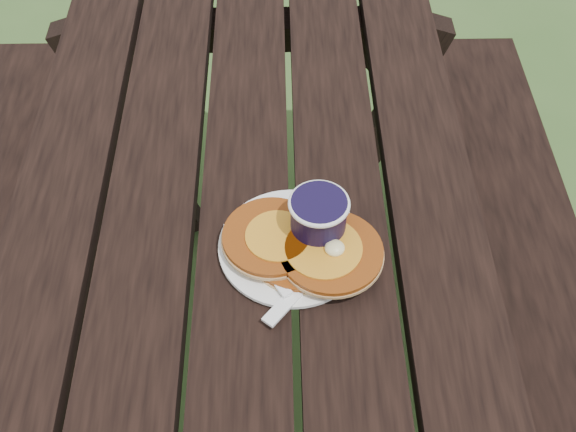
{
  "coord_description": "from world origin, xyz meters",
  "views": [
    {
      "loc": [
        0.06,
        -0.67,
        1.62
      ],
      "look_at": [
        0.07,
        0.01,
        0.8
      ],
      "focal_mm": 45.0,
      "sensor_mm": 36.0,
      "label": 1
    }
  ],
  "objects_px": {
    "plate": "(292,247)",
    "coffee_cup": "(318,219)",
    "picnic_table": "(253,361)",
    "pancake_stack": "(303,247)"
  },
  "relations": [
    {
      "from": "picnic_table",
      "to": "plate",
      "type": "xyz_separation_m",
      "value": [
        0.07,
        -0.02,
        0.39
      ]
    },
    {
      "from": "picnic_table",
      "to": "coffee_cup",
      "type": "relative_size",
      "value": 19.92
    },
    {
      "from": "plate",
      "to": "coffee_cup",
      "type": "height_order",
      "value": "coffee_cup"
    },
    {
      "from": "picnic_table",
      "to": "plate",
      "type": "bearing_deg",
      "value": -13.55
    },
    {
      "from": "picnic_table",
      "to": "coffee_cup",
      "type": "distance_m",
      "value": 0.45
    },
    {
      "from": "picnic_table",
      "to": "coffee_cup",
      "type": "bearing_deg",
      "value": -0.65
    },
    {
      "from": "pancake_stack",
      "to": "coffee_cup",
      "type": "relative_size",
      "value": 2.62
    },
    {
      "from": "picnic_table",
      "to": "plate",
      "type": "relative_size",
      "value": 8.39
    },
    {
      "from": "picnic_table",
      "to": "pancake_stack",
      "type": "bearing_deg",
      "value": -19.77
    },
    {
      "from": "plate",
      "to": "picnic_table",
      "type": "bearing_deg",
      "value": 166.45
    }
  ]
}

